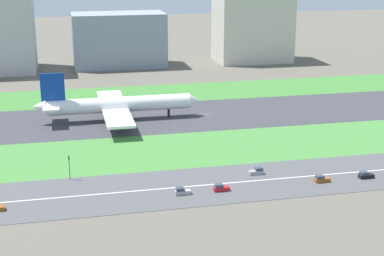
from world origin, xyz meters
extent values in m
plane|color=#5B564C|center=(0.00, 0.00, 0.00)|extent=(800.00, 800.00, 0.00)
cube|color=#38383D|center=(0.00, 0.00, 0.05)|extent=(280.00, 46.00, 0.10)
cube|color=#3D7A33|center=(0.00, 41.00, 0.05)|extent=(280.00, 36.00, 0.10)
cube|color=#427F38|center=(0.00, -41.00, 0.05)|extent=(280.00, 36.00, 0.10)
cube|color=#4C4C4F|center=(0.00, -73.00, 0.05)|extent=(280.00, 28.00, 0.10)
cube|color=silver|center=(0.00, -73.00, 0.11)|extent=(266.00, 0.50, 0.01)
cylinder|color=white|center=(-35.02, 0.00, 6.30)|extent=(56.00, 6.00, 6.00)
cone|color=white|center=(-5.02, 0.00, 6.30)|extent=(4.00, 5.70, 5.70)
cone|color=white|center=(-65.52, 0.00, 7.10)|extent=(5.00, 5.40, 5.40)
cube|color=navy|center=(-60.02, 0.00, 14.30)|extent=(9.00, 0.80, 11.00)
cube|color=white|center=(-61.02, 0.00, 7.30)|extent=(6.00, 16.00, 0.60)
cube|color=white|center=(-37.02, 15.00, 5.10)|extent=(10.00, 26.00, 1.00)
cylinder|color=gray|center=(-36.02, 9.00, 2.90)|extent=(5.00, 3.20, 3.20)
cube|color=white|center=(-37.02, -15.00, 5.10)|extent=(10.00, 26.00, 1.00)
cylinder|color=gray|center=(-36.02, -9.00, 2.90)|extent=(5.00, 3.20, 3.20)
cylinder|color=black|center=(-15.42, 0.00, 1.70)|extent=(1.00, 1.00, 3.20)
cylinder|color=black|center=(-39.02, 3.50, 1.70)|extent=(1.00, 1.00, 3.20)
cylinder|color=black|center=(-39.02, -3.50, 1.70)|extent=(1.00, 1.00, 3.20)
cube|color=brown|center=(15.11, -78.00, 0.65)|extent=(4.40, 1.80, 1.10)
cube|color=#333D4C|center=(14.31, -78.00, 1.65)|extent=(2.20, 1.66, 0.90)
cube|color=#B2191E|center=(-14.92, -78.00, 0.65)|extent=(4.40, 1.80, 1.10)
cube|color=#333D4C|center=(-15.72, -78.00, 1.65)|extent=(2.20, 1.66, 0.90)
cube|color=#99999E|center=(-25.87, -78.00, 0.65)|extent=(4.40, 1.80, 1.10)
cube|color=#333D4C|center=(-26.67, -78.00, 1.65)|extent=(2.20, 1.66, 0.90)
cube|color=black|center=(28.98, -78.00, 0.65)|extent=(4.40, 1.80, 1.10)
cube|color=#333D4C|center=(28.18, -78.00, 1.65)|extent=(2.20, 1.66, 0.90)
cube|color=#99999E|center=(-1.48, -68.00, 0.65)|extent=(4.40, 1.80, 1.10)
cube|color=#333D4C|center=(-0.68, -68.00, 1.65)|extent=(2.20, 1.66, 0.90)
cylinder|color=#4C4C51|center=(-55.67, -60.00, 3.10)|extent=(0.24, 0.24, 6.00)
cube|color=black|center=(-55.67, -60.00, 6.70)|extent=(0.36, 0.36, 1.20)
sphere|color=#19D826|center=(-55.67, -60.20, 7.00)|extent=(0.24, 0.24, 0.24)
cube|color=gray|center=(-23.32, 114.00, 15.25)|extent=(52.22, 27.19, 30.50)
cube|color=beige|center=(56.97, 114.00, 22.70)|extent=(43.66, 28.96, 45.40)
cylinder|color=silver|center=(-16.12, 159.00, 6.02)|extent=(18.40, 18.40, 12.05)
camera|label=1|loc=(-55.62, -222.40, 63.40)|focal=54.66mm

